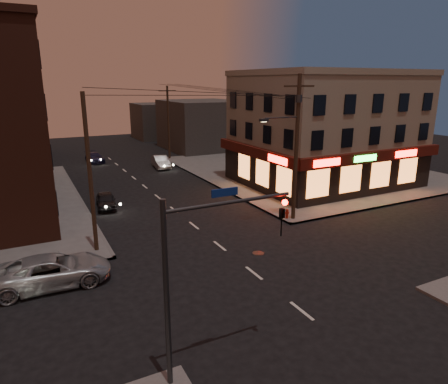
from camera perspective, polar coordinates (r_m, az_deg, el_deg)
ground at (r=21.28m, az=4.29°, el=-11.48°), size 120.00×120.00×0.00m
sidewalk_ne at (r=45.93m, az=11.22°, el=3.18°), size 24.00×28.00×0.15m
pizza_building at (r=39.55m, az=14.24°, el=8.80°), size 15.85×12.85×10.50m
bg_building_ne_a at (r=59.52m, az=-3.23°, el=9.56°), size 10.00×12.00×7.00m
bg_building_ne_b at (r=71.89m, az=-9.32°, el=10.00°), size 8.00×8.00×6.00m
utility_pole_main at (r=27.82m, az=10.15°, el=7.25°), size 4.20×0.44×10.00m
utility_pole_far at (r=51.21m, az=-7.94°, el=9.77°), size 0.26×0.26×9.00m
utility_pole_west at (r=23.38m, az=-18.60°, el=2.36°), size 0.24×0.24×9.00m
traffic_signal at (r=12.66m, az=-3.86°, el=-10.19°), size 4.49×0.32×6.47m
suv_cross at (r=21.47m, az=-23.33°, el=-10.28°), size 5.57×2.72×1.53m
sedan_near at (r=32.73m, az=-16.53°, el=-1.18°), size 1.85×3.70×1.21m
sedan_mid at (r=46.75m, az=-9.04°, el=4.29°), size 1.95×4.43×1.42m
sedan_far at (r=51.96m, az=-17.99°, el=4.71°), size 2.04×4.20×1.18m
fire_hydrant at (r=29.01m, az=8.98°, el=-2.99°), size 0.31×0.31×0.71m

